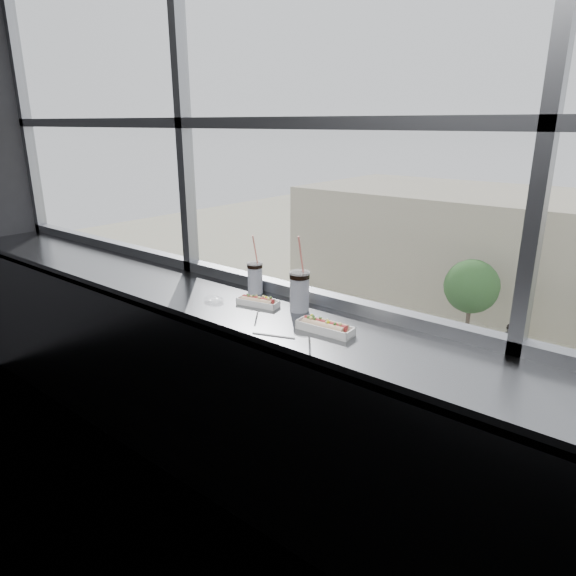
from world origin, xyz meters
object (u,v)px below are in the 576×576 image
Objects in this scene: soda_cup_left at (255,276)px; car_far_a at (444,344)px; hotdog_tray_right at (325,326)px; car_near_b at (366,398)px; pedestrian_a at (508,336)px; soda_cup_right at (299,289)px; tree_left at (472,286)px; loose_straw at (273,335)px; wrapper at (214,299)px; car_near_a at (258,359)px; hotdog_tray_left at (258,301)px.

soda_cup_left is 0.05× the size of car_far_a.
soda_cup_left is at bearing 157.33° from hotdog_tray_right.
pedestrian_a is (2.75, 11.37, -0.02)m from car_near_b.
soda_cup_left is 27.67m from car_far_a.
soda_cup_right reaches higher than tree_left.
loose_straw is 30.98m from tree_left.
wrapper is at bearing -162.90° from car_far_a.
soda_cup_left is 3.00× the size of wrapper.
loose_straw is 0.04× the size of tree_left.
hotdog_tray_right is 0.69m from wrapper.
wrapper is (-0.54, 0.15, 0.01)m from loose_straw.
car_near_a is (-14.72, 16.34, -10.97)m from wrapper.
car_far_a is at bearing -34.83° from car_near_a.
loose_straw is 1.81× the size of wrapper.
wrapper is 27.83m from car_far_a.
soda_cup_right reaches higher than loose_straw.
wrapper is (-0.69, -0.03, -0.01)m from hotdog_tray_right.
soda_cup_left is at bearing -131.60° from car_near_a.
hotdog_tray_right is 24.98m from car_near_a.
pedestrian_a is (2.43, 3.37, 0.02)m from car_far_a.
soda_cup_right reaches higher than pedestrian_a.
car_near_b is (-8.61, 16.17, -11.03)m from soda_cup_right.
hotdog_tray_left reaches higher than pedestrian_a.
loose_straw is 0.03× the size of car_near_a.
hotdog_tray_left is 0.41m from loose_straw.
hotdog_tray_right is (0.47, -0.07, 0.00)m from hotdog_tray_left.
soda_cup_right is 3.54× the size of wrapper.
car_far_a is 1.25× the size of tree_left.
soda_cup_right is at bearing 102.00° from pedestrian_a.
soda_cup_left reaches higher than car_near_a.
hotdog_tray_right is at bearing -29.43° from soda_cup_right.
car_far_a is at bearing -3.01° from car_near_b.
hotdog_tray_right is at bearing 2.69° from wrapper.
car_near_b is at bearing -84.17° from car_near_a.
soda_cup_left reaches higher than tree_left.
car_far_a is at bearing -87.28° from tree_left.
car_near_b is 12.22m from tree_left.
wrapper is 24.58m from car_near_a.
car_near_b is (-8.72, 16.50, -10.92)m from loose_straw.
soda_cup_left is 24.49m from car_near_a.
car_near_a is 1.26× the size of tree_left.
car_near_a is at bearing 50.73° from pedestrian_a.
soda_cup_right is (-0.26, 0.15, 0.09)m from hotdog_tray_right.
wrapper reaches higher than car_far_a.
wrapper is at bearing 101.07° from pedestrian_a.
soda_cup_right is 0.06× the size of car_far_a.
hotdog_tray_left is 21.30m from car_near_b.
soda_cup_left is 0.85× the size of soda_cup_right.
car_near_b is at bearing 97.03° from loose_straw.
loose_straw is (0.48, -0.40, -0.09)m from soda_cup_left.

